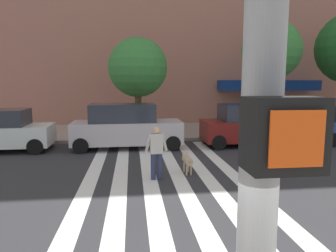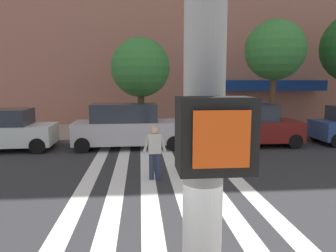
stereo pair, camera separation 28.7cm
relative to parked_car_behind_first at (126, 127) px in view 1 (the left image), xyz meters
name	(u,v)px [view 1 (the left image)]	position (x,y,z in m)	size (l,w,h in m)	color
ground_plane	(180,183)	(1.66, -5.19, -0.97)	(160.00, 160.00, 0.00)	#2B2B2D
sidewalk_far	(156,131)	(1.66, 4.38, -0.90)	(80.00, 6.00, 0.15)	gray
crosswalk_stripes	(166,184)	(1.23, -5.19, -0.97)	(4.95, 12.54, 0.01)	silver
parked_car_behind_first	(126,127)	(0.00, 0.00, 0.00)	(4.88, 1.95, 2.00)	#B8B1B4
parked_car_third_in_line	(248,126)	(5.71, 0.00, -0.04)	(4.39, 1.95, 1.95)	maroon
street_tree_nearest	(138,68)	(0.62, 2.99, 2.75)	(3.17, 3.17, 5.18)	#4C3823
street_tree_middle	(271,51)	(7.72, 2.27, 3.64)	(3.16, 3.16, 6.08)	#4C3823
pedestrian_dog_walker	(156,150)	(0.99, -4.73, -0.05)	(0.71, 0.26, 1.64)	#282D4C
dog_on_leash	(187,160)	(2.04, -4.17, -0.53)	(0.28, 0.95, 0.65)	tan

